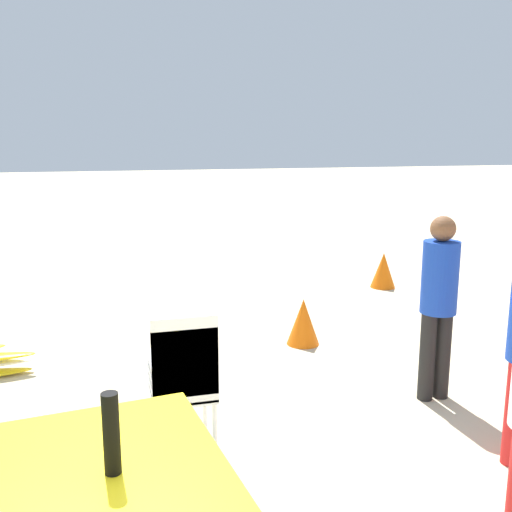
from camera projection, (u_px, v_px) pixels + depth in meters
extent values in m
cylinder|color=black|center=(111.00, 434.00, 2.02)|extent=(0.07, 0.07, 0.30)
cube|color=white|center=(182.00, 392.00, 4.47)|extent=(0.48, 0.48, 0.04)
cube|color=white|center=(186.00, 379.00, 4.22)|extent=(0.48, 0.04, 0.40)
cube|color=white|center=(182.00, 381.00, 4.45)|extent=(0.48, 0.48, 0.04)
cube|color=white|center=(185.00, 368.00, 4.20)|extent=(0.48, 0.04, 0.40)
cube|color=white|center=(181.00, 370.00, 4.43)|extent=(0.48, 0.48, 0.04)
cube|color=white|center=(185.00, 356.00, 4.18)|extent=(0.48, 0.04, 0.40)
cube|color=white|center=(181.00, 359.00, 4.41)|extent=(0.48, 0.48, 0.04)
cube|color=white|center=(185.00, 344.00, 4.17)|extent=(0.48, 0.04, 0.40)
cylinder|color=white|center=(205.00, 405.00, 4.77)|extent=(0.04, 0.04, 0.42)
cylinder|color=white|center=(153.00, 411.00, 4.66)|extent=(0.04, 0.04, 0.42)
cylinder|color=white|center=(215.00, 429.00, 4.37)|extent=(0.04, 0.04, 0.42)
cylinder|color=white|center=(158.00, 437.00, 4.26)|extent=(0.04, 0.04, 0.42)
cylinder|color=black|center=(427.00, 357.00, 5.28)|extent=(0.14, 0.14, 0.82)
cylinder|color=black|center=(443.00, 355.00, 5.32)|extent=(0.14, 0.14, 0.82)
cylinder|color=#193FB2|center=(440.00, 277.00, 5.16)|extent=(0.32, 0.32, 0.65)
sphere|color=brown|center=(443.00, 229.00, 5.07)|extent=(0.22, 0.22, 0.22)
cone|color=orange|center=(303.00, 322.00, 6.73)|extent=(0.38, 0.38, 0.54)
cone|color=orange|center=(383.00, 270.00, 9.28)|extent=(0.39, 0.39, 0.56)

